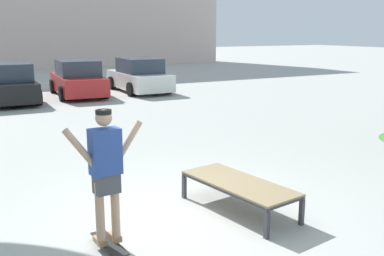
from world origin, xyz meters
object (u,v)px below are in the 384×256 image
skate_box (239,185)px  car_red (78,79)px  car_white (139,76)px  car_black (9,84)px  skater (106,168)px  skateboard (109,244)px

skate_box → car_red: size_ratio=0.46×
car_white → skate_box: bearing=-105.3°
skate_box → car_black: bearing=97.9°
car_black → car_white: same height
car_white → skater: bearing=-113.0°
skate_box → skater: bearing=-172.6°
skater → car_red: 14.04m
skater → car_black: size_ratio=0.40×
skate_box → car_white: car_white is taller
skateboard → car_white: 14.90m
skate_box → car_red: car_red is taller
skater → car_black: skater is taller
car_black → car_white: size_ratio=1.00×
skate_box → car_white: bearing=74.7°
skater → car_white: size_ratio=0.40×
skater → car_red: (3.06, 13.70, -0.38)m
skateboard → skater: bearing=94.6°
skate_box → car_white: size_ratio=0.47×
skateboard → car_white: car_white is taller
car_black → skater: bearing=-91.4°
car_black → car_red: 2.78m
skater → car_white: skater is taller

